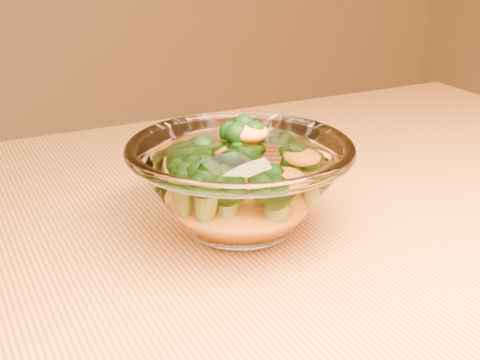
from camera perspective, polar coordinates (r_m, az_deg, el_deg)
name	(u,v)px	position (r m, az deg, el deg)	size (l,w,h in m)	color
glass_bowl	(240,185)	(0.57, 0.00, -0.39)	(0.19, 0.19, 0.09)	white
cheese_sauce	(240,204)	(0.58, 0.00, -2.05)	(0.09, 0.09, 0.03)	orange
broccoli_heap	(236,170)	(0.57, -0.38, 0.88)	(0.13, 0.11, 0.07)	black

